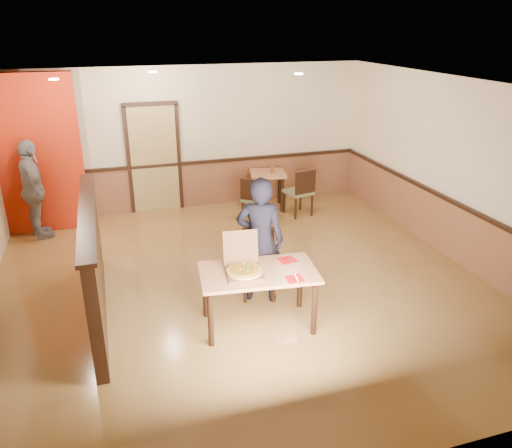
{
  "coord_description": "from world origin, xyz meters",
  "views": [
    {
      "loc": [
        -1.71,
        -6.22,
        3.57
      ],
      "look_at": [
        0.22,
        0.0,
        0.91
      ],
      "focal_mm": 35.0,
      "sensor_mm": 36.0,
      "label": 1
    }
  ],
  "objects_px": {
    "side_chair_left": "(253,197)",
    "side_table": "(268,181)",
    "diner_chair": "(259,260)",
    "diner": "(260,240)",
    "condiment": "(272,170)",
    "passerby": "(33,190)",
    "pizza_box": "(244,268)",
    "side_chair_right": "(301,190)",
    "main_table": "(258,279)"
  },
  "relations": [
    {
      "from": "side_chair_left",
      "to": "condiment",
      "type": "relative_size",
      "value": 6.21
    },
    {
      "from": "main_table",
      "to": "pizza_box",
      "type": "distance_m",
      "value": 0.25
    },
    {
      "from": "main_table",
      "to": "side_chair_right",
      "type": "relative_size",
      "value": 1.58
    },
    {
      "from": "diner_chair",
      "to": "side_chair_right",
      "type": "xyz_separation_m",
      "value": [
        1.69,
        2.64,
        0.01
      ]
    },
    {
      "from": "side_table",
      "to": "condiment",
      "type": "bearing_deg",
      "value": -44.11
    },
    {
      "from": "diner_chair",
      "to": "side_chair_left",
      "type": "xyz_separation_m",
      "value": [
        0.73,
        2.65,
        -0.04
      ]
    },
    {
      "from": "pizza_box",
      "to": "side_chair_left",
      "type": "bearing_deg",
      "value": 77.49
    },
    {
      "from": "diner",
      "to": "condiment",
      "type": "distance_m",
      "value": 3.59
    },
    {
      "from": "side_chair_right",
      "to": "diner",
      "type": "relative_size",
      "value": 0.54
    },
    {
      "from": "side_chair_right",
      "to": "diner",
      "type": "xyz_separation_m",
      "value": [
        -1.71,
        -2.78,
        0.36
      ]
    },
    {
      "from": "diner_chair",
      "to": "pizza_box",
      "type": "height_order",
      "value": "pizza_box"
    },
    {
      "from": "side_chair_left",
      "to": "passerby",
      "type": "bearing_deg",
      "value": 32.92
    },
    {
      "from": "side_chair_left",
      "to": "diner",
      "type": "xyz_separation_m",
      "value": [
        -0.76,
        -2.8,
        0.4
      ]
    },
    {
      "from": "diner_chair",
      "to": "pizza_box",
      "type": "relative_size",
      "value": 1.7
    },
    {
      "from": "main_table",
      "to": "diner_chair",
      "type": "xyz_separation_m",
      "value": [
        0.25,
        0.76,
        -0.14
      ]
    },
    {
      "from": "diner_chair",
      "to": "condiment",
      "type": "height_order",
      "value": "diner_chair"
    },
    {
      "from": "diner_chair",
      "to": "condiment",
      "type": "xyz_separation_m",
      "value": [
        1.29,
        3.19,
        0.3
      ]
    },
    {
      "from": "side_chair_left",
      "to": "side_table",
      "type": "xyz_separation_m",
      "value": [
        0.49,
        0.6,
        0.1
      ]
    },
    {
      "from": "side_chair_left",
      "to": "passerby",
      "type": "height_order",
      "value": "passerby"
    },
    {
      "from": "diner_chair",
      "to": "side_table",
      "type": "distance_m",
      "value": 3.48
    },
    {
      "from": "side_chair_right",
      "to": "side_table",
      "type": "height_order",
      "value": "side_chair_right"
    },
    {
      "from": "diner_chair",
      "to": "pizza_box",
      "type": "bearing_deg",
      "value": -104.67
    },
    {
      "from": "side_table",
      "to": "condiment",
      "type": "xyz_separation_m",
      "value": [
        0.07,
        -0.07,
        0.24
      ]
    },
    {
      "from": "diner",
      "to": "side_table",
      "type": "bearing_deg",
      "value": -86.57
    },
    {
      "from": "main_table",
      "to": "side_table",
      "type": "relative_size",
      "value": 1.79
    },
    {
      "from": "side_table",
      "to": "diner",
      "type": "bearing_deg",
      "value": -110.16
    },
    {
      "from": "passerby",
      "to": "diner_chair",
      "type": "bearing_deg",
      "value": -152.91
    },
    {
      "from": "side_chair_right",
      "to": "pizza_box",
      "type": "xyz_separation_m",
      "value": [
        -2.11,
        -3.38,
        0.3
      ]
    },
    {
      "from": "side_chair_left",
      "to": "passerby",
      "type": "xyz_separation_m",
      "value": [
        -3.84,
        0.36,
        0.41
      ]
    },
    {
      "from": "pizza_box",
      "to": "passerby",
      "type": "bearing_deg",
      "value": 131.78
    },
    {
      "from": "main_table",
      "to": "diner",
      "type": "distance_m",
      "value": 0.69
    },
    {
      "from": "diner_chair",
      "to": "side_chair_right",
      "type": "distance_m",
      "value": 3.13
    },
    {
      "from": "side_chair_right",
      "to": "passerby",
      "type": "xyz_separation_m",
      "value": [
        -4.79,
        0.37,
        0.36
      ]
    },
    {
      "from": "diner",
      "to": "condiment",
      "type": "xyz_separation_m",
      "value": [
        1.32,
        3.34,
        -0.06
      ]
    },
    {
      "from": "side_table",
      "to": "diner_chair",
      "type": "bearing_deg",
      "value": -110.58
    },
    {
      "from": "diner_chair",
      "to": "side_chair_left",
      "type": "relative_size",
      "value": 1.09
    },
    {
      "from": "side_chair_left",
      "to": "side_table",
      "type": "height_order",
      "value": "side_chair_left"
    },
    {
      "from": "diner_chair",
      "to": "passerby",
      "type": "distance_m",
      "value": 4.34
    },
    {
      "from": "passerby",
      "to": "side_table",
      "type": "bearing_deg",
      "value": -105.54
    },
    {
      "from": "side_chair_left",
      "to": "side_table",
      "type": "relative_size",
      "value": 1.03
    },
    {
      "from": "main_table",
      "to": "side_chair_left",
      "type": "xyz_separation_m",
      "value": [
        0.98,
        3.42,
        -0.18
      ]
    },
    {
      "from": "condiment",
      "to": "pizza_box",
      "type": "bearing_deg",
      "value": -113.54
    },
    {
      "from": "pizza_box",
      "to": "main_table",
      "type": "bearing_deg",
      "value": 1.01
    },
    {
      "from": "diner_chair",
      "to": "passerby",
      "type": "xyz_separation_m",
      "value": [
        -3.1,
        3.01,
        0.36
      ]
    },
    {
      "from": "condiment",
      "to": "side_chair_right",
      "type": "bearing_deg",
      "value": -54.22
    },
    {
      "from": "diner",
      "to": "pizza_box",
      "type": "bearing_deg",
      "value": 79.9
    },
    {
      "from": "side_table",
      "to": "pizza_box",
      "type": "distance_m",
      "value": 4.33
    },
    {
      "from": "diner_chair",
      "to": "passerby",
      "type": "bearing_deg",
      "value": 150.93
    },
    {
      "from": "side_table",
      "to": "diner",
      "type": "distance_m",
      "value": 3.64
    },
    {
      "from": "side_chair_right",
      "to": "passerby",
      "type": "distance_m",
      "value": 4.82
    }
  ]
}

